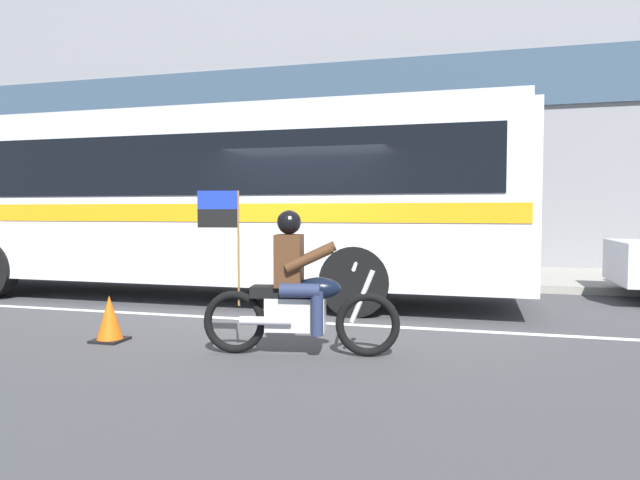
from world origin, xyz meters
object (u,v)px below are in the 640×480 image
object	(u,v)px
transit_bus	(199,193)
fire_hydrant	(361,258)
traffic_cone	(110,320)
motorcycle_with_rider	(298,294)

from	to	relation	value
transit_bus	fire_hydrant	distance (m)	3.97
transit_bus	fire_hydrant	world-z (taller)	transit_bus
traffic_cone	transit_bus	bearing A→B (deg)	99.83
traffic_cone	fire_hydrant	bearing A→B (deg)	73.97
motorcycle_with_rider	fire_hydrant	world-z (taller)	motorcycle_with_rider
fire_hydrant	traffic_cone	size ratio (longest dim) A/B	1.36
traffic_cone	motorcycle_with_rider	bearing A→B (deg)	-0.47
transit_bus	fire_hydrant	xyz separation A→B (m)	(2.42, 2.83, -1.36)
transit_bus	traffic_cone	distance (m)	3.91
motorcycle_with_rider	traffic_cone	world-z (taller)	motorcycle_with_rider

